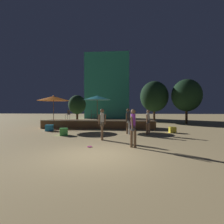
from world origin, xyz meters
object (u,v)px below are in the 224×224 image
at_px(cube_seat_0, 49,128).
at_px(background_tree_0, 187,95).
at_px(cube_seat_1, 172,130).
at_px(person_0, 133,126).
at_px(patio_umbrella_1, 53,98).
at_px(background_tree_1, 154,97).
at_px(frisbee_disc, 90,147).
at_px(person_1, 128,120).
at_px(patio_umbrella_0, 97,98).
at_px(person_3, 102,123).
at_px(background_tree_2, 77,105).
at_px(person_2, 148,121).
at_px(bistro_chair_1, 92,114).
at_px(bistro_chair_0, 68,114).
at_px(cube_seat_2, 64,132).

xyz_separation_m(cube_seat_0, background_tree_0, (13.48, 8.16, 3.20)).
height_order(cube_seat_1, person_0, person_0).
relative_size(patio_umbrella_1, background_tree_0, 0.56).
relative_size(person_0, background_tree_1, 0.33).
distance_m(frisbee_disc, background_tree_1, 16.62).
bearing_deg(person_1, patio_umbrella_0, -8.90).
height_order(cube_seat_1, background_tree_0, background_tree_0).
xyz_separation_m(patio_umbrella_1, person_3, (5.27, -5.37, -1.75)).
xyz_separation_m(person_1, background_tree_1, (3.42, 10.99, 2.43)).
bearing_deg(person_1, background_tree_0, -86.86).
height_order(background_tree_0, background_tree_2, background_tree_0).
bearing_deg(patio_umbrella_1, cube_seat_0, -78.15).
bearing_deg(person_2, patio_umbrella_1, 18.78).
distance_m(person_0, background_tree_1, 15.80).
xyz_separation_m(patio_umbrella_0, cube_seat_0, (-3.65, -1.85, -2.55)).
xyz_separation_m(person_2, background_tree_2, (-7.87, 9.32, 1.39)).
bearing_deg(person_0, cube_seat_1, -100.02).
relative_size(patio_umbrella_0, bistro_chair_1, 3.42).
distance_m(patio_umbrella_1, background_tree_0, 15.32).
xyz_separation_m(cube_seat_1, background_tree_1, (0.10, 9.96, 3.22)).
bearing_deg(background_tree_1, person_2, -100.43).
bearing_deg(background_tree_0, person_1, -126.69).
xyz_separation_m(patio_umbrella_0, person_0, (3.01, -7.46, -1.82)).
distance_m(patio_umbrella_0, patio_umbrella_1, 3.99).
relative_size(cube_seat_0, person_3, 0.41).
bearing_deg(cube_seat_0, person_1, -11.55).
xyz_separation_m(person_0, person_2, (1.16, 4.28, -0.04)).
height_order(bistro_chair_0, background_tree_2, background_tree_2).
bearing_deg(cube_seat_0, background_tree_2, 90.32).
xyz_separation_m(person_1, background_tree_2, (-6.47, 9.32, 1.33)).
height_order(person_0, background_tree_0, background_tree_0).
xyz_separation_m(bistro_chair_0, bistro_chair_1, (2.36, 0.09, 0.00)).
height_order(patio_umbrella_0, person_1, patio_umbrella_0).
bearing_deg(bistro_chair_0, frisbee_disc, -38.47).
relative_size(patio_umbrella_0, background_tree_0, 0.57).
bearing_deg(person_1, bistro_chair_1, -11.48).
distance_m(cube_seat_0, background_tree_0, 16.08).
distance_m(person_0, background_tree_0, 15.55).
bearing_deg(cube_seat_1, frisbee_disc, -133.18).
height_order(cube_seat_1, person_2, person_2).
xyz_separation_m(patio_umbrella_0, person_3, (1.29, -5.65, -1.80)).
height_order(cube_seat_0, person_2, person_2).
relative_size(cube_seat_2, bistro_chair_1, 0.75).
distance_m(person_2, bistro_chair_0, 8.46).
height_order(bistro_chair_0, bistro_chair_1, same).
distance_m(patio_umbrella_1, background_tree_2, 6.45).
distance_m(person_2, person_3, 3.81).
bearing_deg(cube_seat_0, patio_umbrella_0, 26.93).
relative_size(patio_umbrella_1, background_tree_2, 0.85).
height_order(person_3, background_tree_1, background_tree_1).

